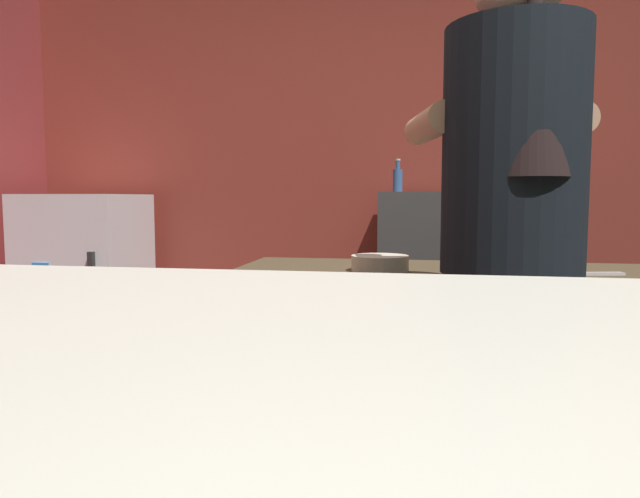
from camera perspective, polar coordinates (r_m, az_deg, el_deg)
wall_back at (r=3.55m, az=11.41°, el=8.68°), size 5.20×0.10×2.70m
prep_counter at (r=2.08m, az=22.22°, el=-14.37°), size 2.10×0.60×0.89m
back_shelf at (r=3.32m, az=13.35°, el=-4.50°), size 0.86×0.36×1.15m
mini_fridge at (r=3.70m, az=-22.15°, el=-3.85°), size 0.62×0.58×1.14m
bartender at (r=1.48m, az=18.49°, el=0.61°), size 0.48×0.54×1.74m
mixing_bowl at (r=1.87m, az=5.95°, el=-1.41°), size 0.18×0.18×0.05m
chefs_knife at (r=1.94m, az=24.74°, el=-2.24°), size 0.24×0.08×0.01m
bottle_soy at (r=3.27m, az=17.84°, el=7.21°), size 0.06×0.06×0.26m
bottle_hot_sauce at (r=3.25m, az=7.71°, el=6.87°), size 0.05×0.05×0.18m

